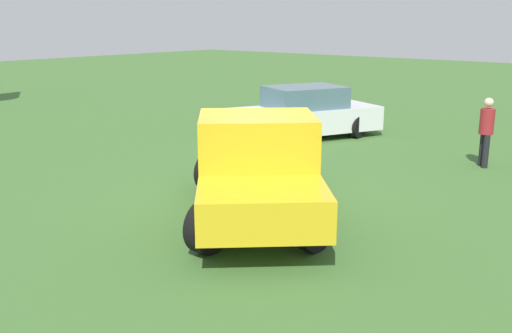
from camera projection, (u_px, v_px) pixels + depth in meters
name	position (u px, v px, depth m)	size (l,w,h in m)	color
ground_plane	(257.00, 206.00, 10.52)	(80.00, 80.00, 0.00)	#3D662D
pickup_truck	(256.00, 165.00, 9.58)	(4.79, 4.64, 1.83)	black
sedan_near	(299.00, 114.00, 16.40)	(5.09, 3.60, 1.47)	black
person_bystander	(486.00, 129.00, 13.09)	(0.45, 0.45, 1.61)	black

